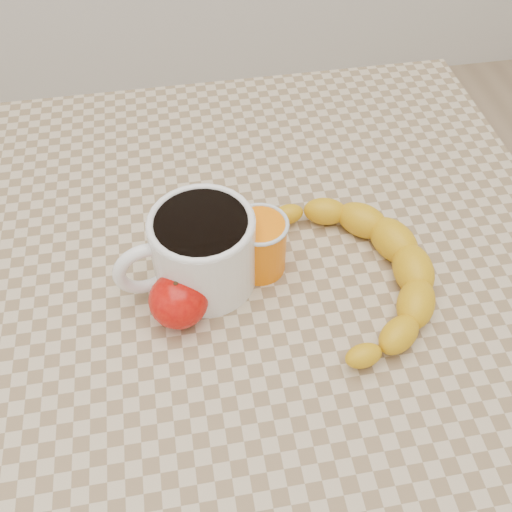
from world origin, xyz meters
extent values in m
plane|color=tan|center=(0.00, 0.00, 0.00)|extent=(3.00, 3.00, 0.00)
cube|color=tan|center=(0.00, 0.00, 0.73)|extent=(0.80, 0.80, 0.04)
cube|color=olive|center=(0.00, 0.00, 0.68)|extent=(0.74, 0.74, 0.06)
cylinder|color=olive|center=(-0.35, 0.35, 0.35)|extent=(0.05, 0.05, 0.71)
cylinder|color=olive|center=(0.35, 0.35, 0.35)|extent=(0.05, 0.05, 0.71)
cylinder|color=white|center=(-0.06, -0.01, 0.80)|extent=(0.14, 0.14, 0.10)
cylinder|color=black|center=(-0.06, -0.01, 0.84)|extent=(0.10, 0.10, 0.01)
torus|color=white|center=(-0.06, -0.01, 0.85)|extent=(0.12, 0.12, 0.01)
torus|color=white|center=(-0.13, -0.02, 0.80)|extent=(0.08, 0.03, 0.07)
cylinder|color=orange|center=(0.00, 0.00, 0.79)|extent=(0.06, 0.06, 0.07)
torus|color=silver|center=(0.00, 0.00, 0.82)|extent=(0.07, 0.07, 0.00)
ellipsoid|color=#A90505|center=(-0.10, -0.06, 0.78)|extent=(0.09, 0.09, 0.06)
cylinder|color=#382311|center=(-0.10, -0.06, 0.81)|extent=(0.01, 0.01, 0.01)
camera|label=1|loc=(-0.07, -0.43, 1.29)|focal=40.00mm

